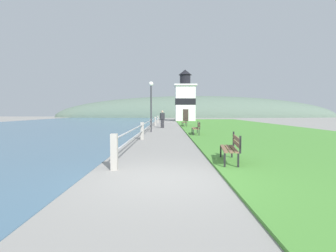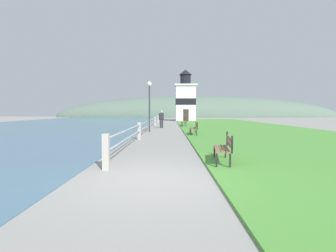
{
  "view_description": "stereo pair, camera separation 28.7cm",
  "coord_description": "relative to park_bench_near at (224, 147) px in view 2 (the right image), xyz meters",
  "views": [
    {
      "loc": [
        0.12,
        -6.14,
        1.61
      ],
      "look_at": [
        0.22,
        17.61,
        0.3
      ],
      "focal_mm": 28.0,
      "sensor_mm": 36.0,
      "label": 1
    },
    {
      "loc": [
        0.41,
        -6.14,
        1.61
      ],
      "look_at": [
        0.22,
        17.61,
        0.3
      ],
      "focal_mm": 28.0,
      "sensor_mm": 36.0,
      "label": 2
    }
  ],
  "objects": [
    {
      "name": "distant_hillside",
      "position": [
        5.92,
        66.05,
        -0.54
      ],
      "size": [
        80.0,
        16.0,
        12.0
      ],
      "color": "#566B5B",
      "rests_on": "ground_plane"
    },
    {
      "name": "lighthouse",
      "position": [
        0.95,
        36.85,
        3.11
      ],
      "size": [
        3.76,
        3.76,
        8.74
      ],
      "color": "white",
      "rests_on": "ground_plane"
    },
    {
      "name": "water_strip",
      "position": [
        -16.04,
        17.09,
        -0.53
      ],
      "size": [
        24.0,
        91.01,
        0.01
      ],
      "color": "#476B84",
      "rests_on": "ground_plane"
    },
    {
      "name": "park_bench_near",
      "position": [
        0.0,
        0.0,
        0.0
      ],
      "size": [
        0.68,
        1.67,
        0.94
      ],
      "rotation": [
        0.0,
        0.0,
        3.01
      ],
      "color": "brown",
      "rests_on": "ground_plane"
    },
    {
      "name": "park_bench_far",
      "position": [
        -0.12,
        20.16,
        0.0
      ],
      "size": [
        0.48,
        1.97,
        0.94
      ],
      "rotation": [
        0.0,
        0.0,
        3.14
      ],
      "color": "brown",
      "rests_on": "ground_plane"
    },
    {
      "name": "seawall_railing",
      "position": [
        -3.44,
        14.75,
        0.07
      ],
      "size": [
        0.18,
        31.41,
        1.0
      ],
      "color": "#A8A399",
      "rests_on": "ground_plane"
    },
    {
      "name": "grass_verge",
      "position": [
        5.38,
        17.09,
        -0.51
      ],
      "size": [
        12.0,
        56.88,
        0.06
      ],
      "color": "#4C8E38",
      "rests_on": "ground_plane"
    },
    {
      "name": "park_bench_midway",
      "position": [
        -0.0,
        9.81,
        0.0
      ],
      "size": [
        0.55,
        1.83,
        0.94
      ],
      "rotation": [
        0.0,
        0.0,
        3.1
      ],
      "color": "brown",
      "rests_on": "ground_plane"
    },
    {
      "name": "person_strolling",
      "position": [
        -2.52,
        17.89,
        0.39
      ],
      "size": [
        0.47,
        0.37,
        1.71
      ],
      "rotation": [
        0.0,
        0.0,
        1.97
      ],
      "color": "#28282D",
      "rests_on": "ground_plane"
    },
    {
      "name": "ground_plane",
      "position": [
        -2.08,
        -1.87,
        -0.54
      ],
      "size": [
        160.0,
        160.0,
        0.0
      ],
      "primitive_type": "plane",
      "color": "gray"
    },
    {
      "name": "lamp_post",
      "position": [
        -3.29,
        12.61,
        2.2
      ],
      "size": [
        0.36,
        0.36,
        3.96
      ],
      "color": "#333338",
      "rests_on": "ground_plane"
    }
  ]
}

